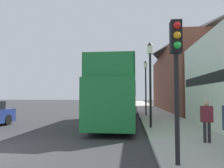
% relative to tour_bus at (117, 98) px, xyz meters
% --- Properties ---
extents(ground_plane, '(144.00, 144.00, 0.00)m').
position_rel_tour_bus_xyz_m(ground_plane, '(-3.88, 13.10, -1.77)').
color(ground_plane, '#333335').
extents(sidewalk, '(3.35, 108.00, 0.14)m').
position_rel_tour_bus_xyz_m(sidewalk, '(3.33, 10.10, -1.70)').
color(sidewalk, '#ADAAA3').
rests_on(sidewalk, ground_plane).
extents(brick_terrace_rear, '(6.00, 22.42, 10.10)m').
position_rel_tour_bus_xyz_m(brick_terrace_rear, '(8.00, 14.02, 3.28)').
color(brick_terrace_rear, brown).
rests_on(brick_terrace_rear, ground_plane).
extents(tour_bus, '(2.69, 10.74, 3.91)m').
position_rel_tour_bus_xyz_m(tour_bus, '(0.00, 0.00, 0.00)').
color(tour_bus, '#1E7A38').
rests_on(tour_bus, ground_plane).
extents(parked_car_ahead_of_bus, '(1.83, 4.21, 1.42)m').
position_rel_tour_bus_xyz_m(parked_car_ahead_of_bus, '(0.57, 7.79, -1.11)').
color(parked_car_ahead_of_bus, '#9E9EA3').
rests_on(parked_car_ahead_of_bus, ground_plane).
extents(pedestrian_second, '(0.41, 0.23, 1.58)m').
position_rel_tour_bus_xyz_m(pedestrian_second, '(3.76, -6.27, -0.68)').
color(pedestrian_second, '#232328').
rests_on(pedestrian_second, sidewalk).
extents(traffic_signal, '(0.28, 0.42, 3.72)m').
position_rel_tour_bus_xyz_m(traffic_signal, '(2.09, -9.08, 1.10)').
color(traffic_signal, black).
rests_on(traffic_signal, sidewalk).
extents(lamp_post_nearest, '(0.35, 0.35, 4.80)m').
position_rel_tour_bus_xyz_m(lamp_post_nearest, '(2.01, -2.46, 1.67)').
color(lamp_post_nearest, black).
rests_on(lamp_post_nearest, sidewalk).
extents(lamp_post_second, '(0.35, 0.35, 4.97)m').
position_rel_tour_bus_xyz_m(lamp_post_second, '(2.26, 5.07, 1.77)').
color(lamp_post_second, black).
rests_on(lamp_post_second, sidewalk).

